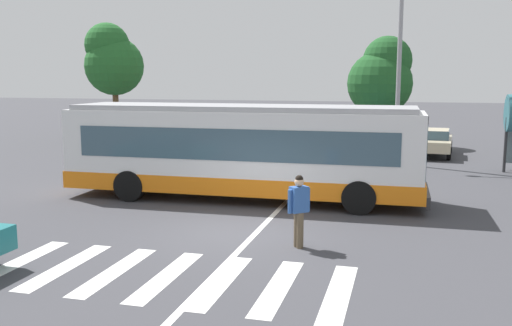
# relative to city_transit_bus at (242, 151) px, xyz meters

# --- Properties ---
(ground_plane) EXTENTS (160.00, 160.00, 0.00)m
(ground_plane) POSITION_rel_city_transit_bus_xyz_m (1.05, -3.89, -1.59)
(ground_plane) COLOR #3D3D42
(city_transit_bus) EXTENTS (11.61, 2.76, 3.06)m
(city_transit_bus) POSITION_rel_city_transit_bus_xyz_m (0.00, 0.00, 0.00)
(city_transit_bus) COLOR black
(city_transit_bus) RESTS_ON ground_plane
(pedestrian_crossing_street) EXTENTS (0.47, 0.46, 1.72)m
(pedestrian_crossing_street) POSITION_rel_city_transit_bus_xyz_m (2.76, -4.73, -0.62)
(pedestrian_crossing_street) COLOR brown
(pedestrian_crossing_street) RESTS_ON ground_plane
(parked_car_red) EXTENTS (2.13, 4.62, 1.35)m
(parked_car_red) POSITION_rel_city_transit_bus_xyz_m (-6.92, 11.83, -0.82)
(parked_car_red) COLOR black
(parked_car_red) RESTS_ON ground_plane
(parked_car_teal) EXTENTS (2.05, 4.59, 1.35)m
(parked_car_teal) POSITION_rel_city_transit_bus_xyz_m (-4.29, 12.10, -0.82)
(parked_car_teal) COLOR black
(parked_car_teal) RESTS_ON ground_plane
(parked_car_black) EXTENTS (1.91, 4.52, 1.35)m
(parked_car_black) POSITION_rel_city_transit_bus_xyz_m (-1.73, 12.22, -0.82)
(parked_car_black) COLOR black
(parked_car_black) RESTS_ON ground_plane
(parked_car_white) EXTENTS (2.21, 4.64, 1.35)m
(parked_car_white) POSITION_rel_city_transit_bus_xyz_m (1.04, 12.41, -0.82)
(parked_car_white) COLOR black
(parked_car_white) RESTS_ON ground_plane
(parked_car_blue) EXTENTS (1.91, 4.52, 1.35)m
(parked_car_blue) POSITION_rel_city_transit_bus_xyz_m (3.72, 12.23, -0.82)
(parked_car_blue) COLOR black
(parked_car_blue) RESTS_ON ground_plane
(parked_car_champagne) EXTENTS (2.19, 4.64, 1.35)m
(parked_car_champagne) POSITION_rel_city_transit_bus_xyz_m (6.42, 12.37, -0.82)
(parked_car_champagne) COLOR black
(parked_car_champagne) RESTS_ON ground_plane
(twin_arm_street_lamp) EXTENTS (5.10, 0.32, 8.44)m
(twin_arm_street_lamp) POSITION_rel_city_transit_bus_xyz_m (4.69, 9.02, 3.69)
(twin_arm_street_lamp) COLOR #939399
(twin_arm_street_lamp) RESTS_ON ground_plane
(background_tree_left) EXTENTS (3.60, 3.60, 7.24)m
(background_tree_left) POSITION_rel_city_transit_bus_xyz_m (-12.50, 14.35, 3.39)
(background_tree_left) COLOR brown
(background_tree_left) RESTS_ON ground_plane
(background_tree_right) EXTENTS (3.77, 3.77, 6.31)m
(background_tree_right) POSITION_rel_city_transit_bus_xyz_m (3.64, 16.57, 2.37)
(background_tree_right) COLOR brown
(background_tree_right) RESTS_ON ground_plane
(crosswalk_painted_stripes) EXTENTS (7.33, 3.02, 0.01)m
(crosswalk_painted_stripes) POSITION_rel_city_transit_bus_xyz_m (0.57, -7.33, -1.58)
(crosswalk_painted_stripes) COLOR silver
(crosswalk_painted_stripes) RESTS_ON ground_plane
(lane_center_line) EXTENTS (0.16, 24.00, 0.01)m
(lane_center_line) POSITION_rel_city_transit_bus_xyz_m (1.48, -1.89, -1.58)
(lane_center_line) COLOR silver
(lane_center_line) RESTS_ON ground_plane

